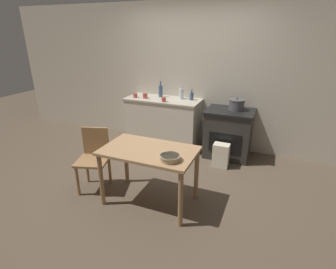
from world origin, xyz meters
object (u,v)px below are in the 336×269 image
at_px(bottle_far_left, 181,93).
at_px(work_table, 149,157).
at_px(flour_sack, 221,155).
at_px(mixing_bowl_large, 170,157).
at_px(stock_pot, 237,105).
at_px(cup_center_left, 135,95).
at_px(cup_center, 164,99).
at_px(stove, 228,133).
at_px(bottle_left, 161,91).
at_px(bottle_mid_left, 192,96).
at_px(cup_center_right, 145,96).
at_px(chair, 94,157).

bearing_deg(bottle_far_left, work_table, -81.72).
bearing_deg(flour_sack, mixing_bowl_large, -101.50).
xyz_separation_m(stock_pot, cup_center_left, (-1.84, -0.12, 0.02)).
bearing_deg(cup_center, flour_sack, -14.18).
height_order(stove, bottle_left, bottle_left).
xyz_separation_m(stove, bottle_mid_left, (-0.73, 0.14, 0.56)).
distance_m(flour_sack, stock_pot, 0.88).
bearing_deg(bottle_left, cup_center_right, -137.81).
height_order(stock_pot, bottle_left, bottle_left).
relative_size(stock_pot, cup_center, 3.25).
bearing_deg(cup_center_left, cup_center_right, 5.20).
height_order(bottle_left, cup_center_left, bottle_left).
relative_size(bottle_far_left, cup_center, 3.22).
xyz_separation_m(bottle_far_left, bottle_left, (-0.41, -0.00, 0.01)).
relative_size(bottle_far_left, cup_center_left, 3.27).
height_order(stock_pot, bottle_mid_left, bottle_mid_left).
distance_m(flour_sack, cup_center, 1.37).
relative_size(bottle_mid_left, cup_center_left, 2.39).
distance_m(bottle_far_left, bottle_mid_left, 0.20).
height_order(bottle_mid_left, cup_center_right, bottle_mid_left).
bearing_deg(mixing_bowl_large, flour_sack, 78.50).
bearing_deg(mixing_bowl_large, stock_pot, 78.46).
xyz_separation_m(stove, cup_center, (-1.14, -0.17, 0.52)).
relative_size(stock_pot, bottle_mid_left, 1.38).
xyz_separation_m(work_table, bottle_far_left, (-0.27, 1.87, 0.37)).
bearing_deg(cup_center, stove, 8.61).
bearing_deg(bottle_left, cup_center, -57.60).
xyz_separation_m(chair, cup_center, (0.36, 1.54, 0.48)).
height_order(chair, cup_center, cup_center).
distance_m(mixing_bowl_large, bottle_mid_left, 2.09).
bearing_deg(cup_center_left, work_table, -56.20).
bearing_deg(bottle_left, flour_sack, -24.23).
distance_m(work_table, chair, 0.86).
xyz_separation_m(chair, cup_center_right, (-0.06, 1.65, 0.48)).
bearing_deg(bottle_mid_left, chair, -112.61).
distance_m(mixing_bowl_large, bottle_left, 2.29).
distance_m(flour_sack, cup_center_left, 1.93).
distance_m(mixing_bowl_large, cup_center, 1.92).
xyz_separation_m(chair, stock_pot, (1.58, 1.75, 0.46)).
bearing_deg(cup_center_left, cup_center, -8.20).
relative_size(work_table, cup_center_left, 14.33).
xyz_separation_m(stock_pot, cup_center, (-1.22, -0.21, 0.02)).
distance_m(mixing_bowl_large, cup_center_right, 2.22).
bearing_deg(stock_pot, flour_sack, -101.65).
distance_m(stock_pot, bottle_left, 1.43).
relative_size(stock_pot, bottle_far_left, 1.01).
bearing_deg(bottle_mid_left, stock_pot, -6.92).
height_order(bottle_mid_left, cup_center, bottle_mid_left).
height_order(work_table, cup_center, cup_center).
bearing_deg(stove, stock_pot, 24.34).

